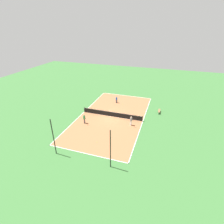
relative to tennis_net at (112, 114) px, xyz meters
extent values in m
plane|color=#3D7538|center=(0.00, 0.00, -0.52)|extent=(80.00, 80.00, 0.00)
cube|color=#AD6B42|center=(0.00, 0.00, -0.51)|extent=(11.16, 21.09, 0.02)
cube|color=white|center=(-5.53, 0.00, -0.49)|extent=(0.10, 21.09, 0.00)
cube|color=white|center=(5.53, 0.00, -0.49)|extent=(0.10, 21.09, 0.00)
cube|color=white|center=(0.00, -10.50, -0.49)|extent=(11.16, 0.10, 0.00)
cube|color=white|center=(0.00, 10.50, -0.49)|extent=(11.16, 0.10, 0.00)
cube|color=white|center=(0.00, 0.00, -0.49)|extent=(11.16, 0.10, 0.00)
cylinder|color=black|center=(-5.43, 0.00, -0.01)|extent=(0.10, 0.10, 0.97)
cylinder|color=black|center=(5.43, 0.00, -0.01)|extent=(0.10, 0.10, 0.97)
cube|color=black|center=(0.00, 0.00, -0.03)|extent=(10.86, 0.03, 0.92)
cube|color=white|center=(0.00, 0.00, 0.40)|extent=(10.86, 0.04, 0.06)
cube|color=olive|center=(-7.84, -4.18, -0.09)|extent=(0.36, 1.55, 0.04)
cylinder|color=#4C4C51|center=(-7.84, -4.81, -0.31)|extent=(0.08, 0.08, 0.41)
cylinder|color=#4C4C51|center=(-7.84, -3.55, -0.31)|extent=(0.08, 0.08, 0.41)
cube|color=#4C4C51|center=(3.61, 3.65, -0.09)|extent=(0.31, 0.32, 0.80)
cylinder|color=green|center=(3.61, 3.65, 0.58)|extent=(0.51, 0.51, 0.56)
sphere|color=#A87A56|center=(3.61, 3.65, 0.98)|extent=(0.24, 0.24, 0.24)
cylinder|color=#262626|center=(3.41, 3.91, 0.72)|extent=(0.20, 0.24, 0.03)
torus|color=black|center=(3.24, 4.13, 0.72)|extent=(0.43, 0.43, 0.02)
cube|color=#4C4C51|center=(1.00, -5.99, -0.15)|extent=(0.32, 0.32, 0.68)
cylinder|color=blue|center=(1.00, -5.99, 0.42)|extent=(0.51, 0.51, 0.47)
sphere|color=brown|center=(1.00, -5.99, 0.76)|extent=(0.20, 0.20, 0.20)
cube|color=white|center=(-3.85, 1.85, -0.09)|extent=(0.32, 0.32, 0.80)
cylinder|color=gray|center=(-3.85, 1.85, 0.58)|extent=(0.51, 0.51, 0.56)
sphere|color=tan|center=(-3.85, 1.85, 0.98)|extent=(0.24, 0.24, 0.24)
cylinder|color=#262626|center=(-4.06, 2.09, 0.72)|extent=(0.21, 0.23, 0.03)
torus|color=black|center=(-4.25, 2.30, 0.72)|extent=(0.43, 0.43, 0.02)
sphere|color=#CCE033|center=(-2.27, 7.45, -0.46)|extent=(0.07, 0.07, 0.07)
sphere|color=#CCE033|center=(-0.52, -5.49, -0.46)|extent=(0.07, 0.07, 0.07)
sphere|color=#CCE033|center=(-0.41, 7.90, -0.46)|extent=(0.07, 0.07, 0.07)
cylinder|color=black|center=(-3.67, 11.63, 2.01)|extent=(0.12, 0.12, 5.05)
cylinder|color=black|center=(3.67, 11.63, 2.01)|extent=(0.12, 0.12, 5.05)
camera|label=1|loc=(-8.62, 25.99, 14.45)|focal=28.00mm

